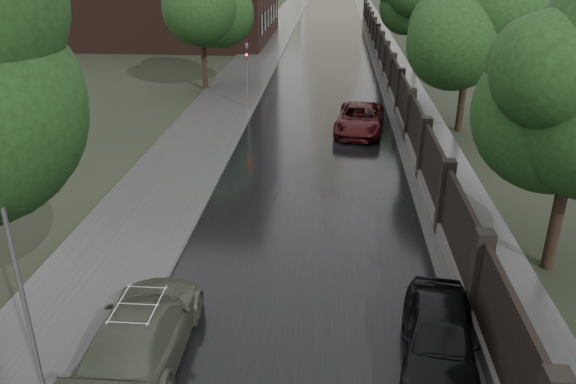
{
  "coord_description": "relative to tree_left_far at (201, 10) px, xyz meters",
  "views": [
    {
      "loc": [
        0.72,
        -7.56,
        9.14
      ],
      "look_at": [
        -0.68,
        9.71,
        1.5
      ],
      "focal_mm": 35.0,
      "sensor_mm": 36.0,
      "label": 1
    }
  ],
  "objects": [
    {
      "name": "lamp_post",
      "position": [
        2.6,
        -28.5,
        -2.57
      ],
      "size": [
        0.25,
        0.12,
        5.11
      ],
      "color": "#59595E",
      "rests_on": "ground"
    },
    {
      "name": "car_right_near",
      "position": [
        11.4,
        -26.63,
        -4.51
      ],
      "size": [
        2.26,
        4.48,
        1.46
      ],
      "primitive_type": "imported",
      "rotation": [
        0.0,
        0.0,
        -0.13
      ],
      "color": "black",
      "rests_on": "ground"
    },
    {
      "name": "traffic_light",
      "position": [
        3.7,
        -5.01,
        -2.84
      ],
      "size": [
        0.16,
        0.32,
        4.0
      ],
      "color": "#59595E",
      "rests_on": "ground"
    },
    {
      "name": "tree_right_b",
      "position": [
        15.5,
        -8.0,
        -0.29
      ],
      "size": [
        4.08,
        4.08,
        7.01
      ],
      "color": "black",
      "rests_on": "ground"
    },
    {
      "name": "tree_left_far",
      "position": [
        0.0,
        0.0,
        0.0
      ],
      "size": [
        4.25,
        4.25,
        7.39
      ],
      "color": "black",
      "rests_on": "ground"
    },
    {
      "name": "volga_sedan",
      "position": [
        4.4,
        -27.1,
        -4.49
      ],
      "size": [
        2.16,
        5.22,
        1.51
      ],
      "primitive_type": "imported",
      "rotation": [
        0.0,
        0.0,
        3.15
      ],
      "color": "#414537",
      "rests_on": "ground"
    },
    {
      "name": "fence_right",
      "position": [
        12.6,
        2.01,
        -4.23
      ],
      "size": [
        0.45,
        75.72,
        2.7
      ],
      "color": "#383533",
      "rests_on": "ground"
    },
    {
      "name": "car_right_far",
      "position": [
        10.2,
        -8.66,
        -4.53
      ],
      "size": [
        2.95,
        5.39,
        1.43
      ],
      "primitive_type": "imported",
      "rotation": [
        0.0,
        0.0,
        -0.12
      ],
      "color": "black",
      "rests_on": "ground"
    },
    {
      "name": "tree_right_c",
      "position": [
        15.5,
        10.0,
        -0.29
      ],
      "size": [
        4.08,
        4.08,
        7.01
      ],
      "color": "black",
      "rests_on": "ground"
    }
  ]
}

